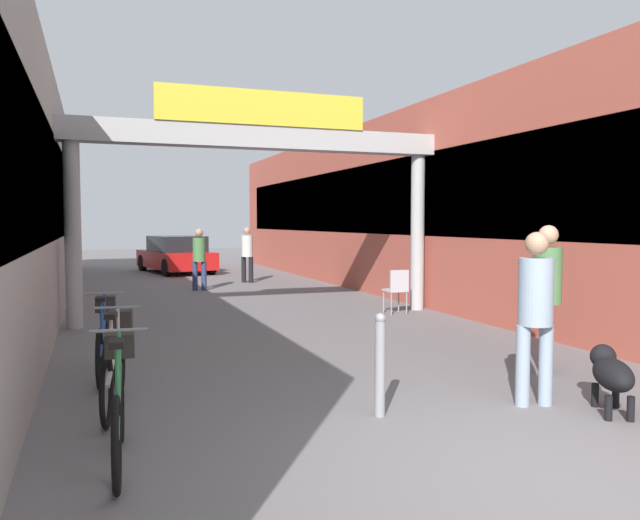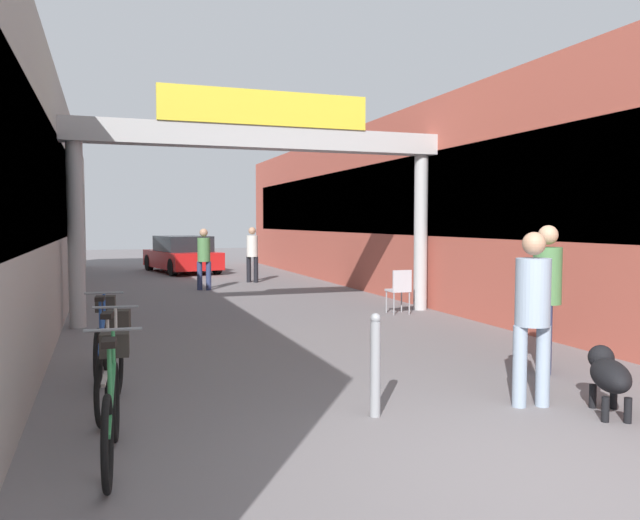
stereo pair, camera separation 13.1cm
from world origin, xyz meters
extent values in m
plane|color=slate|center=(0.00, 0.00, 0.00)|extent=(80.00, 80.00, 0.00)
cube|color=black|center=(-3.62, 11.00, 2.42)|extent=(0.04, 23.40, 1.76)
cube|color=#B25142|center=(5.10, 11.00, 2.20)|extent=(3.00, 26.00, 4.40)
cube|color=black|center=(3.62, 11.00, 2.42)|extent=(0.04, 23.40, 1.76)
cylinder|color=#B2B2B2|center=(-3.35, 8.10, 1.61)|extent=(0.28, 0.28, 3.22)
cylinder|color=#B2B2B2|center=(3.35, 8.10, 1.61)|extent=(0.28, 0.28, 3.22)
cube|color=#B2B2B2|center=(0.00, 8.10, 3.42)|extent=(7.40, 0.44, 0.41)
cube|color=yellow|center=(0.00, 7.90, 3.95)|extent=(3.96, 0.10, 0.64)
cylinder|color=#8C9EB2|center=(0.99, 1.64, 0.41)|extent=(0.17, 0.17, 0.81)
cylinder|color=#8C9EB2|center=(1.22, 1.58, 0.41)|extent=(0.17, 0.17, 0.81)
cylinder|color=#8C9EB2|center=(1.10, 1.61, 1.15)|extent=(0.41, 0.41, 0.67)
sphere|color=tan|center=(1.10, 1.61, 1.63)|extent=(0.28, 0.28, 0.23)
cylinder|color=navy|center=(2.12, 2.66, 0.42)|extent=(0.20, 0.20, 0.84)
cylinder|color=navy|center=(2.28, 2.84, 0.42)|extent=(0.20, 0.20, 0.84)
cylinder|color=#4C7F47|center=(2.20, 2.75, 1.19)|extent=(0.48, 0.48, 0.69)
sphere|color=tan|center=(2.20, 2.75, 1.68)|extent=(0.33, 0.33, 0.24)
cylinder|color=navy|center=(-0.47, 13.38, 0.39)|extent=(0.18, 0.18, 0.77)
cylinder|color=navy|center=(-0.24, 13.31, 0.39)|extent=(0.18, 0.18, 0.77)
cylinder|color=#4C7F47|center=(-0.36, 13.34, 1.09)|extent=(0.43, 0.43, 0.64)
sphere|color=tan|center=(-0.36, 13.34, 1.55)|extent=(0.27, 0.27, 0.22)
cylinder|color=black|center=(1.26, 15.10, 0.39)|extent=(0.20, 0.20, 0.78)
cylinder|color=black|center=(1.45, 14.95, 0.39)|extent=(0.20, 0.20, 0.78)
cylinder|color=silver|center=(1.36, 15.03, 1.11)|extent=(0.48, 0.48, 0.65)
sphere|color=tan|center=(1.36, 15.03, 1.57)|extent=(0.31, 0.31, 0.22)
ellipsoid|color=black|center=(1.63, 1.13, 0.38)|extent=(0.64, 0.80, 0.29)
sphere|color=black|center=(1.79, 1.42, 0.48)|extent=(0.34, 0.34, 0.25)
sphere|color=white|center=(1.74, 1.32, 0.37)|extent=(0.24, 0.24, 0.18)
cylinder|color=black|center=(1.65, 1.37, 0.12)|extent=(0.10, 0.10, 0.24)
cylinder|color=black|center=(1.82, 1.27, 0.12)|extent=(0.10, 0.10, 0.24)
cylinder|color=black|center=(1.44, 0.98, 0.12)|extent=(0.10, 0.10, 0.24)
cylinder|color=black|center=(1.61, 0.89, 0.12)|extent=(0.10, 0.10, 0.24)
torus|color=black|center=(-2.83, 1.93, 0.34)|extent=(0.09, 0.67, 0.67)
torus|color=black|center=(-2.90, 0.91, 0.34)|extent=(0.09, 0.67, 0.67)
cube|color=#338C4C|center=(-2.87, 1.42, 0.52)|extent=(0.10, 0.94, 0.34)
cylinder|color=#338C4C|center=(-2.87, 1.30, 0.74)|extent=(0.03, 0.03, 0.42)
cube|color=black|center=(-2.87, 1.30, 0.96)|extent=(0.11, 0.23, 0.05)
cylinder|color=#338C4C|center=(-2.84, 1.87, 0.72)|extent=(0.03, 0.03, 0.46)
cylinder|color=gray|center=(-2.84, 1.87, 0.96)|extent=(0.46, 0.06, 0.03)
cube|color=#332D28|center=(-2.83, 2.07, 0.80)|extent=(0.25, 0.21, 0.20)
torus|color=black|center=(-2.79, 3.36, 0.34)|extent=(0.15, 0.67, 0.67)
torus|color=black|center=(-2.94, 2.35, 0.34)|extent=(0.15, 0.67, 0.67)
cube|color=beige|center=(-2.86, 2.85, 0.52)|extent=(0.17, 0.94, 0.34)
cylinder|color=beige|center=(-2.88, 2.73, 0.74)|extent=(0.04, 0.04, 0.42)
cube|color=black|center=(-2.88, 2.73, 0.96)|extent=(0.13, 0.23, 0.05)
cylinder|color=beige|center=(-2.79, 3.30, 0.72)|extent=(0.04, 0.04, 0.46)
cylinder|color=gray|center=(-2.79, 3.30, 0.96)|extent=(0.46, 0.10, 0.03)
cube|color=#332D28|center=(-2.77, 3.49, 0.80)|extent=(0.27, 0.23, 0.20)
torus|color=black|center=(-2.90, 4.76, 0.34)|extent=(0.10, 0.67, 0.67)
torus|color=black|center=(-2.98, 3.74, 0.34)|extent=(0.10, 0.67, 0.67)
cube|color=#234C9E|center=(-2.94, 4.25, 0.52)|extent=(0.11, 0.94, 0.34)
cylinder|color=#234C9E|center=(-2.95, 4.13, 0.74)|extent=(0.03, 0.03, 0.42)
cube|color=black|center=(-2.95, 4.13, 0.96)|extent=(0.12, 0.23, 0.05)
cylinder|color=#234C9E|center=(-2.91, 4.70, 0.72)|extent=(0.03, 0.03, 0.46)
cylinder|color=gray|center=(-2.91, 4.70, 0.96)|extent=(0.46, 0.06, 0.03)
cube|color=#332D28|center=(-2.89, 4.90, 0.80)|extent=(0.25, 0.22, 0.20)
cylinder|color=gray|center=(-0.50, 1.83, 0.45)|extent=(0.10, 0.10, 0.91)
sphere|color=gray|center=(-0.50, 1.83, 0.94)|extent=(0.10, 0.10, 0.10)
cylinder|color=gray|center=(2.48, 7.89, 0.23)|extent=(0.03, 0.03, 0.45)
cylinder|color=gray|center=(2.82, 7.89, 0.23)|extent=(0.03, 0.03, 0.45)
cylinder|color=gray|center=(2.48, 7.55, 0.23)|extent=(0.03, 0.03, 0.45)
cylinder|color=gray|center=(2.82, 7.55, 0.23)|extent=(0.03, 0.03, 0.45)
cube|color=silver|center=(2.65, 7.72, 0.47)|extent=(0.40, 0.40, 0.04)
cube|color=silver|center=(2.65, 7.54, 0.69)|extent=(0.40, 0.04, 0.40)
cube|color=red|center=(-0.23, 19.57, 0.48)|extent=(2.52, 4.27, 0.60)
cube|color=#1E2328|center=(-0.20, 19.43, 1.06)|extent=(1.99, 2.47, 0.55)
cylinder|color=black|center=(-1.30, 20.83, 0.30)|extent=(0.32, 0.63, 0.60)
cylinder|color=black|center=(0.26, 21.15, 0.30)|extent=(0.32, 0.63, 0.60)
cylinder|color=black|center=(-0.71, 17.99, 0.30)|extent=(0.32, 0.63, 0.60)
cylinder|color=black|center=(0.84, 18.31, 0.30)|extent=(0.32, 0.63, 0.60)
camera|label=1|loc=(-3.02, -3.44, 1.84)|focal=35.00mm
camera|label=2|loc=(-2.89, -3.48, 1.84)|focal=35.00mm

